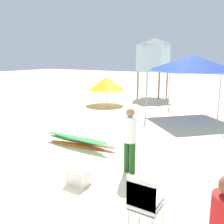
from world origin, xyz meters
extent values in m
plane|color=beige|center=(0.00, 0.00, 0.00)|extent=(80.00, 80.00, 0.00)
cube|color=white|center=(2.33, -0.24, 0.44)|extent=(0.48, 0.48, 0.04)
cube|color=white|center=(2.33, -0.46, 0.64)|extent=(0.48, 0.04, 0.40)
cube|color=white|center=(2.33, -0.24, 0.53)|extent=(0.48, 0.48, 0.04)
cube|color=white|center=(2.33, -0.46, 0.73)|extent=(0.48, 0.04, 0.40)
cube|color=white|center=(2.33, -0.24, 0.62)|extent=(0.48, 0.48, 0.04)
cube|color=white|center=(2.33, -0.46, 0.82)|extent=(0.48, 0.04, 0.40)
cylinder|color=white|center=(2.54, -0.03, 0.21)|extent=(0.04, 0.04, 0.42)
cylinder|color=white|center=(2.12, -0.03, 0.21)|extent=(0.04, 0.04, 0.42)
cylinder|color=white|center=(2.12, -0.45, 0.21)|extent=(0.04, 0.04, 0.42)
ellipsoid|color=orange|center=(-1.24, 2.33, 0.04)|extent=(2.06, 0.46, 0.08)
ellipsoid|color=red|center=(-1.06, 2.48, 0.12)|extent=(2.49, 0.40, 0.08)
ellipsoid|color=green|center=(-1.22, 2.44, 0.20)|extent=(2.21, 0.67, 0.08)
ellipsoid|color=green|center=(-1.16, 2.27, 0.28)|extent=(2.58, 0.40, 0.08)
ellipsoid|color=white|center=(-1.30, 2.48, 0.36)|extent=(2.30, 0.40, 0.08)
cylinder|color=#194C19|center=(1.01, 1.55, 0.39)|extent=(0.14, 0.14, 0.79)
cylinder|color=#194C19|center=(1.17, 1.55, 0.39)|extent=(0.14, 0.14, 0.79)
cylinder|color=white|center=(1.09, 1.55, 1.10)|extent=(0.32, 0.32, 0.62)
sphere|color=#9E6B47|center=(1.09, 1.55, 1.51)|extent=(0.21, 0.21, 0.21)
cylinder|color=#B2B2B7|center=(-0.87, 6.91, 1.07)|extent=(0.05, 0.05, 2.14)
cylinder|color=#B2B2B7|center=(2.23, 6.91, 1.07)|extent=(0.05, 0.05, 2.14)
cylinder|color=#B2B2B7|center=(-0.87, 10.01, 1.07)|extent=(0.05, 0.05, 2.14)
pyramid|color=#1938BF|center=(0.68, 8.46, 2.52)|extent=(3.09, 3.09, 0.76)
cylinder|color=olive|center=(-3.96, 12.45, 0.90)|extent=(0.12, 0.12, 1.80)
cylinder|color=olive|center=(-2.40, 12.45, 0.90)|extent=(0.12, 0.12, 1.80)
cylinder|color=olive|center=(-3.96, 14.01, 0.90)|extent=(0.12, 0.12, 1.80)
cylinder|color=olive|center=(-2.40, 14.01, 0.90)|extent=(0.12, 0.12, 1.80)
cube|color=silver|center=(-3.18, 13.23, 2.70)|extent=(1.80, 1.80, 1.80)
pyramid|color=#4C5156|center=(-3.18, 13.23, 3.83)|extent=(1.98, 1.98, 0.45)
cylinder|color=beige|center=(-4.34, 8.98, 0.82)|extent=(0.04, 0.04, 1.64)
cone|color=yellow|center=(-4.34, 8.98, 1.26)|extent=(2.19, 2.19, 0.77)
cube|color=white|center=(0.39, 0.42, 0.18)|extent=(0.49, 0.34, 0.36)
camera|label=1|loc=(3.78, -3.68, 2.81)|focal=40.88mm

